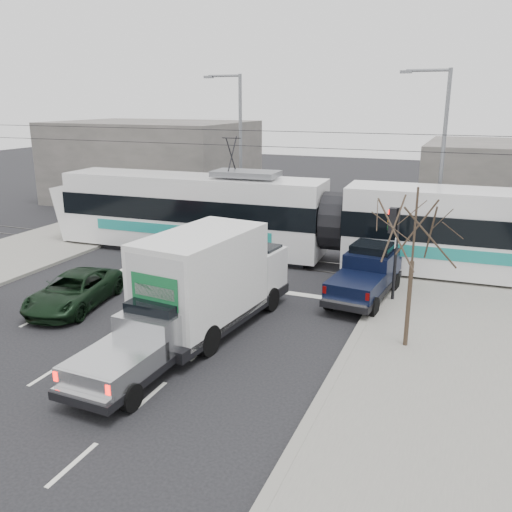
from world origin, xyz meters
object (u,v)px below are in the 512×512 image
at_px(traffic_signal, 394,234).
at_px(green_car, 74,291).
at_px(street_lamp_near, 439,153).
at_px(silver_pickup, 149,338).
at_px(tram, 334,222).
at_px(street_lamp_far, 238,143).
at_px(box_truck, 212,280).
at_px(bare_tree, 414,233).
at_px(navy_pickup, 367,273).

bearing_deg(traffic_signal, green_car, -155.49).
distance_m(street_lamp_near, silver_pickup, 17.41).
bearing_deg(street_lamp_near, tram, -140.22).
bearing_deg(silver_pickup, street_lamp_far, 107.92).
xyz_separation_m(street_lamp_far, green_car, (-0.33, -14.51, -4.47)).
bearing_deg(box_truck, green_car, -170.99).
bearing_deg(green_car, tram, 40.20).
bearing_deg(tram, silver_pickup, -102.96).
bearing_deg(street_lamp_near, bare_tree, -88.58).
relative_size(tram, green_car, 6.18).
bearing_deg(green_car, street_lamp_near, 37.09).
distance_m(street_lamp_near, green_car, 17.79).
distance_m(navy_pickup, green_car, 11.30).
bearing_deg(street_lamp_far, box_truck, -69.30).
bearing_deg(bare_tree, green_car, -175.22).
bearing_deg(street_lamp_near, silver_pickup, -112.42).
xyz_separation_m(street_lamp_near, tram, (-4.16, -3.47, -3.05)).
height_order(street_lamp_near, tram, street_lamp_near).
relative_size(street_lamp_near, box_truck, 1.25).
bearing_deg(box_truck, street_lamp_far, 117.17).
relative_size(silver_pickup, navy_pickup, 1.08).
distance_m(traffic_signal, tram, 5.27).
relative_size(traffic_signal, tram, 0.13).
xyz_separation_m(traffic_signal, green_car, (-10.99, -5.01, -2.10)).
height_order(street_lamp_near, green_car, street_lamp_near).
bearing_deg(traffic_signal, navy_pickup, 171.34).
distance_m(street_lamp_far, green_car, 15.19).
bearing_deg(navy_pickup, tram, 126.96).
height_order(street_lamp_near, silver_pickup, street_lamp_near).
bearing_deg(street_lamp_far, bare_tree, -48.88).
bearing_deg(green_car, silver_pickup, -39.63).
relative_size(tram, box_truck, 3.97).
bearing_deg(street_lamp_near, street_lamp_far, 170.13).
height_order(box_truck, navy_pickup, box_truck).
distance_m(tram, navy_pickup, 4.68).
bearing_deg(street_lamp_near, box_truck, -116.49).
bearing_deg(tram, traffic_signal, -52.87).
distance_m(bare_tree, street_lamp_near, 11.58).
distance_m(street_lamp_far, navy_pickup, 14.10).
xyz_separation_m(street_lamp_near, navy_pickup, (-1.78, -7.36, -4.09)).
height_order(traffic_signal, street_lamp_far, street_lamp_far).
relative_size(silver_pickup, green_car, 1.18).
bearing_deg(tram, green_car, -132.61).
xyz_separation_m(bare_tree, silver_pickup, (-6.74, -4.14, -2.82)).
bearing_deg(green_car, box_truck, -6.98).
bearing_deg(bare_tree, silver_pickup, -148.45).
relative_size(tram, navy_pickup, 5.65).
xyz_separation_m(navy_pickup, green_car, (-10.05, -5.15, -0.38)).
xyz_separation_m(tram, green_car, (-7.67, -9.05, -1.42)).
bearing_deg(green_car, navy_pickup, 17.64).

